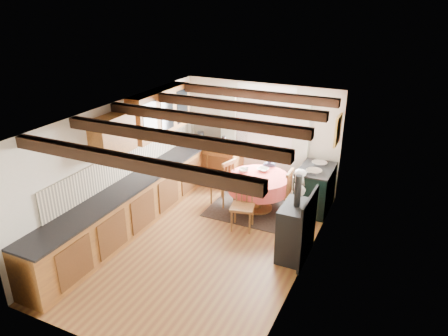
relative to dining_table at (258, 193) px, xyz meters
The scene contains 41 objects.
floor 1.64m from the dining_table, 105.72° to the right, with size 3.60×5.50×0.00m, color olive.
ceiling 2.57m from the dining_table, 105.72° to the right, with size 3.60×5.50×0.00m, color white.
wall_back 1.53m from the dining_table, 109.59° to the left, with size 3.60×0.00×2.40m, color silver.
wall_front 4.38m from the dining_table, 95.76° to the right, with size 3.60×0.00×2.40m, color silver.
wall_left 2.83m from the dining_table, 145.47° to the right, with size 0.00×5.50×2.40m, color silver.
wall_right 2.21m from the dining_table, 48.31° to the right, with size 0.00×5.50×2.40m, color silver.
beam_a 4.05m from the dining_table, 96.97° to the right, with size 3.60×0.16×0.16m, color black.
beam_b 3.22m from the dining_table, 99.67° to the right, with size 3.60×0.16×0.16m, color black.
beam_c 2.50m from the dining_table, 105.72° to the right, with size 3.60×0.16×0.16m, color black.
beam_d 2.05m from the dining_table, 128.90° to the right, with size 3.60×0.16×0.16m, color black.
beam_e 2.03m from the dining_table, 132.95° to the left, with size 3.60×0.16×0.16m, color black.
splash_left 2.66m from the dining_table, 150.81° to the right, with size 0.02×4.50×0.55m, color beige.
splash_back 2.04m from the dining_table, 140.18° to the left, with size 1.40×0.02×0.55m, color beige.
base_cabinet_left 2.47m from the dining_table, 141.52° to the right, with size 0.60×5.30×0.88m, color #A26220.
base_cabinet_back 1.74m from the dining_table, 148.33° to the left, with size 1.30×0.60×0.88m, color #A26220.
worktop_left 2.51m from the dining_table, 141.23° to the right, with size 0.64×5.30×0.04m, color black.
worktop_back 1.81m from the dining_table, 148.90° to the left, with size 1.30×0.64×0.04m, color black.
wall_cabinet_glass 2.61m from the dining_table, behind, with size 0.34×1.80×0.90m, color #A26220.
wall_cabinet_solid 3.15m from the dining_table, 138.33° to the right, with size 0.34×0.90×0.70m, color #A26220.
window_frame 1.74m from the dining_table, 105.48° to the left, with size 1.34×0.03×1.54m, color white.
window_pane 1.75m from the dining_table, 105.42° to the left, with size 1.20×0.01×1.40m, color white.
curtain_left 1.78m from the dining_table, 136.69° to the left, with size 0.35×0.10×2.10m, color silver.
curtain_right 1.42m from the dining_table, 65.08° to the left, with size 0.35×0.10×2.10m, color silver.
curtain_rod 2.16m from the dining_table, 106.60° to the left, with size 0.03×0.03×2.00m, color black.
wall_picture 2.03m from the dining_table, 29.74° to the left, with size 0.04×0.50×0.60m, color gold.
wall_plate 1.88m from the dining_table, 62.45° to the left, with size 0.30×0.30×0.02m, color silver.
rug 0.37m from the dining_table, behind, with size 1.94×1.51×0.01m, color black.
dining_table is the anchor object (origin of this frame).
chair_near 0.83m from the dining_table, 90.33° to the right, with size 0.43×0.45×1.00m, color #945E2E, non-canonical shape.
chair_left 0.80m from the dining_table, behind, with size 0.44×0.46×1.03m, color #945E2E, non-canonical shape.
chair_right 0.83m from the dining_table, ahead, with size 0.43×0.45×1.01m, color #945E2E, non-canonical shape.
aga_range 1.17m from the dining_table, 27.51° to the left, with size 0.66×1.02×0.94m, color black, non-canonical shape.
cast_iron_stove 1.77m from the dining_table, 48.37° to the right, with size 0.46×0.76×1.52m, color black, non-canonical shape.
child_far 0.64m from the dining_table, 89.27° to the left, with size 0.38×0.25×1.04m, color #2C2E45.
child_right 0.84m from the dining_table, ahead, with size 0.50×0.33×1.02m, color silver.
bowl_a 0.51m from the dining_table, 94.60° to the left, with size 0.24×0.24×0.06m, color silver.
bowl_b 0.57m from the dining_table, 165.90° to the left, with size 0.20×0.20×0.06m, color silver.
cup 0.55m from the dining_table, 158.10° to the left, with size 0.09×0.09×0.09m, color silver.
canister_tall 2.14m from the dining_table, 153.17° to the left, with size 0.16×0.16×0.27m, color #262628.
canister_wide 1.77m from the dining_table, 147.41° to the left, with size 0.16×0.16×0.18m, color #262628.
canister_slim 1.60m from the dining_table, 143.96° to the left, with size 0.09×0.09×0.26m, color #262628.
Camera 1 is at (3.10, -5.80, 4.24)m, focal length 33.78 mm.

